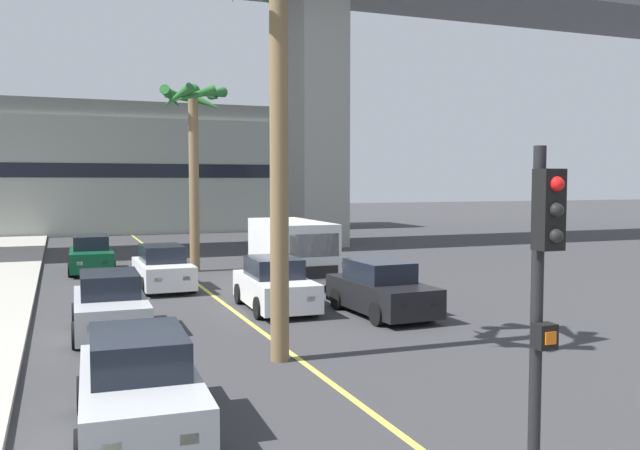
{
  "coord_description": "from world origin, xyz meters",
  "views": [
    {
      "loc": [
        -4.78,
        1.61,
        3.87
      ],
      "look_at": [
        0.0,
        14.0,
        3.0
      ],
      "focal_mm": 38.04,
      "sensor_mm": 36.0,
      "label": 1
    }
  ],
  "objects_px": {
    "traffic_light_median_near": "(542,303)",
    "car_queue_second": "(381,290)",
    "car_queue_third": "(139,388)",
    "car_queue_front": "(110,306)",
    "palm_tree_near_median": "(279,22)",
    "car_queue_fifth": "(275,286)",
    "car_queue_sixth": "(91,255)",
    "palm_tree_mid_median": "(194,126)",
    "car_queue_fourth": "(163,269)",
    "delivery_van": "(291,249)"
  },
  "relations": [
    {
      "from": "traffic_light_median_near",
      "to": "car_queue_second",
      "type": "bearing_deg",
      "value": 70.41
    },
    {
      "from": "traffic_light_median_near",
      "to": "car_queue_third",
      "type": "bearing_deg",
      "value": 121.28
    },
    {
      "from": "car_queue_front",
      "to": "palm_tree_near_median",
      "type": "xyz_separation_m",
      "value": [
        3.24,
        -3.95,
        6.45
      ]
    },
    {
      "from": "car_queue_fifth",
      "to": "car_queue_sixth",
      "type": "xyz_separation_m",
      "value": [
        -4.79,
        10.72,
        0.0
      ]
    },
    {
      "from": "car_queue_third",
      "to": "palm_tree_mid_median",
      "type": "bearing_deg",
      "value": 76.75
    },
    {
      "from": "car_queue_second",
      "to": "car_queue_fourth",
      "type": "distance_m",
      "value": 8.79
    },
    {
      "from": "traffic_light_median_near",
      "to": "palm_tree_near_median",
      "type": "xyz_separation_m",
      "value": [
        0.12,
        8.52,
        4.46
      ]
    },
    {
      "from": "car_queue_fifth",
      "to": "palm_tree_mid_median",
      "type": "xyz_separation_m",
      "value": [
        -0.61,
        9.42,
        5.48
      ]
    },
    {
      "from": "car_queue_third",
      "to": "car_queue_sixth",
      "type": "xyz_separation_m",
      "value": [
        0.14,
        19.66,
        0.0
      ]
    },
    {
      "from": "car_queue_second",
      "to": "car_queue_fifth",
      "type": "relative_size",
      "value": 1.0
    },
    {
      "from": "car_queue_fourth",
      "to": "palm_tree_near_median",
      "type": "height_order",
      "value": "palm_tree_near_median"
    },
    {
      "from": "car_queue_fourth",
      "to": "palm_tree_mid_median",
      "type": "distance_m",
      "value": 7.21
    },
    {
      "from": "car_queue_second",
      "to": "car_queue_third",
      "type": "height_order",
      "value": "same"
    },
    {
      "from": "car_queue_sixth",
      "to": "car_queue_second",
      "type": "bearing_deg",
      "value": -59.57
    },
    {
      "from": "car_queue_front",
      "to": "car_queue_fifth",
      "type": "distance_m",
      "value": 5.16
    },
    {
      "from": "car_queue_second",
      "to": "delivery_van",
      "type": "relative_size",
      "value": 0.79
    },
    {
      "from": "car_queue_fourth",
      "to": "palm_tree_mid_median",
      "type": "relative_size",
      "value": 0.52
    },
    {
      "from": "car_queue_second",
      "to": "delivery_van",
      "type": "distance_m",
      "value": 6.73
    },
    {
      "from": "car_queue_third",
      "to": "traffic_light_median_near",
      "type": "bearing_deg",
      "value": -58.72
    },
    {
      "from": "delivery_van",
      "to": "palm_tree_near_median",
      "type": "bearing_deg",
      "value": -109.86
    },
    {
      "from": "car_queue_fourth",
      "to": "traffic_light_median_near",
      "type": "xyz_separation_m",
      "value": [
        0.85,
        -19.35,
        1.99
      ]
    },
    {
      "from": "car_queue_fourth",
      "to": "car_queue_third",
      "type": "bearing_deg",
      "value": -99.42
    },
    {
      "from": "car_queue_front",
      "to": "palm_tree_mid_median",
      "type": "xyz_separation_m",
      "value": [
        4.26,
        11.13,
        5.48
      ]
    },
    {
      "from": "palm_tree_mid_median",
      "to": "traffic_light_median_near",
      "type": "bearing_deg",
      "value": -92.75
    },
    {
      "from": "car_queue_third",
      "to": "car_queue_fourth",
      "type": "bearing_deg",
      "value": 80.58
    },
    {
      "from": "car_queue_fifth",
      "to": "car_queue_sixth",
      "type": "distance_m",
      "value": 11.74
    },
    {
      "from": "car_queue_second",
      "to": "traffic_light_median_near",
      "type": "height_order",
      "value": "traffic_light_median_near"
    },
    {
      "from": "car_queue_front",
      "to": "car_queue_second",
      "type": "bearing_deg",
      "value": -1.52
    },
    {
      "from": "delivery_van",
      "to": "palm_tree_mid_median",
      "type": "bearing_deg",
      "value": 120.78
    },
    {
      "from": "car_queue_third",
      "to": "car_queue_sixth",
      "type": "height_order",
      "value": "same"
    },
    {
      "from": "car_queue_third",
      "to": "car_queue_fifth",
      "type": "distance_m",
      "value": 10.21
    },
    {
      "from": "car_queue_second",
      "to": "car_queue_sixth",
      "type": "relative_size",
      "value": 1.01
    },
    {
      "from": "delivery_van",
      "to": "car_queue_front",
      "type": "bearing_deg",
      "value": -137.21
    },
    {
      "from": "car_queue_fourth",
      "to": "palm_tree_mid_median",
      "type": "xyz_separation_m",
      "value": [
        1.98,
        4.25,
        5.48
      ]
    },
    {
      "from": "car_queue_fifth",
      "to": "palm_tree_near_median",
      "type": "bearing_deg",
      "value": -106.01
    },
    {
      "from": "car_queue_second",
      "to": "car_queue_sixth",
      "type": "distance_m",
      "value": 14.64
    },
    {
      "from": "car_queue_second",
      "to": "palm_tree_near_median",
      "type": "bearing_deg",
      "value": -138.52
    },
    {
      "from": "car_queue_front",
      "to": "car_queue_fourth",
      "type": "bearing_deg",
      "value": 71.69
    },
    {
      "from": "car_queue_third",
      "to": "delivery_van",
      "type": "distance_m",
      "value": 15.45
    },
    {
      "from": "car_queue_sixth",
      "to": "traffic_light_median_near",
      "type": "xyz_separation_m",
      "value": [
        3.05,
        -24.9,
        1.99
      ]
    },
    {
      "from": "car_queue_front",
      "to": "delivery_van",
      "type": "distance_m",
      "value": 9.58
    },
    {
      "from": "car_queue_sixth",
      "to": "palm_tree_mid_median",
      "type": "relative_size",
      "value": 0.52
    },
    {
      "from": "car_queue_second",
      "to": "car_queue_fourth",
      "type": "xyz_separation_m",
      "value": [
        -5.22,
        7.07,
        0.0
      ]
    },
    {
      "from": "car_queue_second",
      "to": "traffic_light_median_near",
      "type": "distance_m",
      "value": 13.18
    },
    {
      "from": "car_queue_third",
      "to": "palm_tree_near_median",
      "type": "distance_m",
      "value": 7.96
    },
    {
      "from": "car_queue_third",
      "to": "delivery_van",
      "type": "height_order",
      "value": "delivery_van"
    },
    {
      "from": "car_queue_front",
      "to": "car_queue_sixth",
      "type": "relative_size",
      "value": 1.0
    },
    {
      "from": "car_queue_fourth",
      "to": "delivery_van",
      "type": "bearing_deg",
      "value": -4.58
    },
    {
      "from": "car_queue_second",
      "to": "delivery_van",
      "type": "bearing_deg",
      "value": 94.06
    },
    {
      "from": "car_queue_second",
      "to": "traffic_light_median_near",
      "type": "relative_size",
      "value": 0.99
    }
  ]
}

